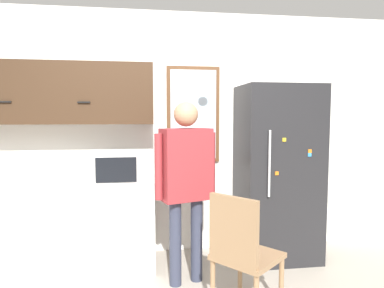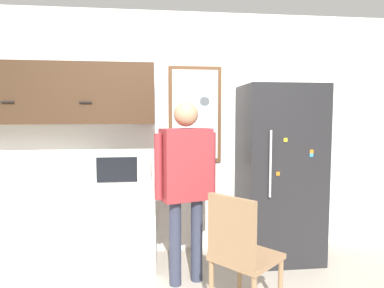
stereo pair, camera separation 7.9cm
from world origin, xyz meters
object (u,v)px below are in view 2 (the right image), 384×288
person (186,174)px  refrigerator (279,173)px  chair (240,250)px  microwave (124,167)px

person → refrigerator: size_ratio=0.90×
refrigerator → chair: size_ratio=1.95×
person → refrigerator: refrigerator is taller
microwave → refrigerator: bearing=1.5°
microwave → refrigerator: (1.65, 0.04, -0.10)m
microwave → chair: bearing=-46.0°
microwave → chair: 1.46m
person → chair: 0.84m
microwave → person: size_ratio=0.33×
chair → person: bearing=-8.5°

